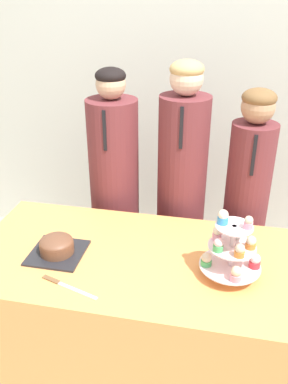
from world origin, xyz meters
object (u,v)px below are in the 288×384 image
Objects in this scene: round_cake at (57,246)px; cupcake_stand at (232,249)px; cake_knife at (60,284)px; student_0 at (115,199)px; student_2 at (244,214)px; student_1 at (181,200)px.

cupcake_stand is at bearing 0.51° from round_cake.
cupcake_stand reaches higher than cake_knife.
student_0 is (0.09, 0.67, -0.09)m from round_cake.
cupcake_stand is at bearing -43.50° from student_0.
student_2 reaches higher than cake_knife.
cake_knife is at bearing -64.55° from round_cake.
cake_knife is 1.16m from student_2.
cupcake_stand is (0.79, 0.01, 0.09)m from round_cake.
student_2 is (0.08, 0.66, -0.20)m from cupcake_stand.
cake_knife is at bearing -131.72° from student_2.
student_1 is (0.40, 0.00, 0.03)m from student_0.
cake_knife is at bearing -89.84° from student_0.
round_cake is 0.17× the size of student_2.
student_1 is at bearing 113.83° from cupcake_stand.
student_1 reaches higher than cupcake_stand.
student_0 is 1.05× the size of student_2.
cake_knife is 0.87m from student_0.
round_cake is 0.68m from student_0.
student_0 is at bearing 136.50° from cupcake_stand.
student_0 is 0.40m from student_1.
student_2 is at bearing 66.17° from cake_knife.
cake_knife is 0.96m from student_1.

